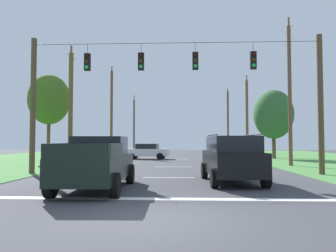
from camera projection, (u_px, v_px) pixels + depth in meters
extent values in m
plane|color=#3D3D42|center=(153.00, 221.00, 7.45)|extent=(120.00, 120.00, 0.00)
cube|color=white|center=(161.00, 199.00, 10.24)|extent=(12.98, 0.45, 0.01)
cube|color=white|center=(169.00, 178.00, 16.23)|extent=(2.50, 0.15, 0.01)
cube|color=white|center=(173.00, 167.00, 23.04)|extent=(2.50, 0.15, 0.01)
cube|color=white|center=(176.00, 160.00, 31.84)|extent=(2.50, 0.15, 0.01)
cube|color=white|center=(176.00, 158.00, 34.59)|extent=(2.50, 0.15, 0.01)
cylinder|color=brown|center=(33.00, 105.00, 18.37)|extent=(0.30, 0.30, 7.47)
cylinder|color=brown|center=(321.00, 104.00, 17.69)|extent=(0.30, 0.30, 7.47)
cylinder|color=black|center=(174.00, 43.00, 18.18)|extent=(15.53, 0.02, 0.02)
cylinder|color=black|center=(88.00, 49.00, 18.38)|extent=(0.02, 0.02, 0.53)
cube|color=black|center=(87.00, 62.00, 18.35)|extent=(0.32, 0.24, 0.95)
cylinder|color=#310503|center=(87.00, 56.00, 18.22)|extent=(0.20, 0.04, 0.20)
cylinder|color=#352203|center=(87.00, 62.00, 18.21)|extent=(0.20, 0.04, 0.20)
cylinder|color=green|center=(87.00, 67.00, 18.19)|extent=(0.20, 0.04, 0.20)
cylinder|color=black|center=(141.00, 48.00, 18.25)|extent=(0.02, 0.02, 0.53)
cube|color=black|center=(141.00, 62.00, 18.22)|extent=(0.32, 0.24, 0.95)
cylinder|color=#310503|center=(141.00, 56.00, 18.09)|extent=(0.20, 0.04, 0.20)
cylinder|color=#352203|center=(141.00, 61.00, 18.08)|extent=(0.20, 0.04, 0.20)
cylinder|color=green|center=(141.00, 67.00, 18.06)|extent=(0.20, 0.04, 0.20)
cylinder|color=black|center=(195.00, 47.00, 18.12)|extent=(0.02, 0.02, 0.53)
cube|color=black|center=(195.00, 61.00, 18.09)|extent=(0.32, 0.24, 0.95)
cylinder|color=#310503|center=(195.00, 55.00, 17.96)|extent=(0.20, 0.04, 0.20)
cylinder|color=#352203|center=(195.00, 60.00, 17.95)|extent=(0.20, 0.04, 0.20)
cylinder|color=green|center=(195.00, 66.00, 17.93)|extent=(0.20, 0.04, 0.20)
cylinder|color=black|center=(253.00, 47.00, 17.98)|extent=(0.02, 0.02, 0.53)
cube|color=black|center=(253.00, 60.00, 17.95)|extent=(0.32, 0.24, 0.95)
cylinder|color=#310503|center=(254.00, 54.00, 17.82)|extent=(0.20, 0.04, 0.20)
cylinder|color=#352203|center=(254.00, 60.00, 17.81)|extent=(0.20, 0.04, 0.20)
cylinder|color=green|center=(254.00, 65.00, 17.80)|extent=(0.20, 0.04, 0.20)
cube|color=black|center=(96.00, 167.00, 12.21)|extent=(2.14, 5.45, 0.85)
cube|color=black|center=(101.00, 146.00, 12.89)|extent=(1.90, 1.95, 0.70)
cube|color=black|center=(58.00, 150.00, 10.90)|extent=(0.16, 2.38, 0.45)
cube|color=black|center=(116.00, 150.00, 10.87)|extent=(0.16, 2.38, 0.45)
cube|color=black|center=(75.00, 151.00, 9.59)|extent=(1.96, 0.15, 0.45)
cylinder|color=black|center=(83.00, 174.00, 14.04)|extent=(0.30, 0.81, 0.80)
cylinder|color=black|center=(130.00, 174.00, 14.00)|extent=(0.30, 0.81, 0.80)
cylinder|color=black|center=(51.00, 185.00, 10.37)|extent=(0.30, 0.81, 0.80)
cylinder|color=black|center=(115.00, 185.00, 10.34)|extent=(0.30, 0.81, 0.80)
cube|color=black|center=(231.00, 163.00, 14.28)|extent=(2.20, 4.89, 0.95)
cube|color=black|center=(232.00, 144.00, 14.16)|extent=(1.96, 3.29, 0.65)
cylinder|color=black|center=(212.00, 135.00, 14.17)|extent=(0.19, 2.72, 0.05)
cylinder|color=black|center=(252.00, 135.00, 14.19)|extent=(0.19, 2.72, 0.05)
cylinder|color=black|center=(204.00, 170.00, 15.88)|extent=(0.30, 0.77, 0.76)
cylinder|color=black|center=(245.00, 170.00, 15.89)|extent=(0.30, 0.77, 0.76)
cylinder|color=black|center=(214.00, 178.00, 12.62)|extent=(0.30, 0.77, 0.76)
cylinder|color=black|center=(266.00, 178.00, 12.63)|extent=(0.30, 0.77, 0.76)
cube|color=silver|center=(147.00, 152.00, 33.21)|extent=(4.44, 2.17, 0.70)
cube|color=black|center=(147.00, 146.00, 33.23)|extent=(2.24, 1.80, 0.50)
cylinder|color=black|center=(163.00, 155.00, 33.90)|extent=(0.66, 0.28, 0.64)
cylinder|color=black|center=(160.00, 156.00, 32.11)|extent=(0.66, 0.28, 0.64)
cylinder|color=black|center=(135.00, 155.00, 34.27)|extent=(0.66, 0.28, 0.64)
cylinder|color=black|center=(131.00, 156.00, 32.49)|extent=(0.66, 0.28, 0.64)
cylinder|color=brown|center=(290.00, 95.00, 24.07)|extent=(0.28, 0.28, 10.15)
cube|color=brown|center=(289.00, 31.00, 24.28)|extent=(0.12, 0.12, 2.07)
cylinder|color=#B2B7BC|center=(285.00, 33.00, 25.12)|extent=(0.08, 0.08, 0.12)
cylinder|color=#B2B7BC|center=(292.00, 26.00, 23.46)|extent=(0.08, 0.08, 0.12)
cube|color=brown|center=(289.00, 44.00, 24.24)|extent=(0.12, 0.12, 2.32)
cylinder|color=#B2B7BC|center=(285.00, 46.00, 25.18)|extent=(0.08, 0.08, 0.12)
cylinder|color=#B2B7BC|center=(293.00, 38.00, 23.32)|extent=(0.08, 0.08, 0.12)
cylinder|color=brown|center=(247.00, 118.00, 40.80)|extent=(0.33, 0.33, 9.26)
cube|color=brown|center=(247.00, 83.00, 40.99)|extent=(0.12, 0.12, 2.04)
cylinder|color=#B2B7BC|center=(245.00, 84.00, 41.81)|extent=(0.08, 0.08, 0.12)
cylinder|color=#B2B7BC|center=(248.00, 81.00, 40.18)|extent=(0.08, 0.08, 0.12)
cube|color=brown|center=(247.00, 91.00, 40.95)|extent=(0.12, 0.12, 1.89)
cylinder|color=#B2B7BC|center=(246.00, 91.00, 41.71)|extent=(0.08, 0.08, 0.12)
cylinder|color=#B2B7BC|center=(248.00, 89.00, 40.20)|extent=(0.08, 0.08, 0.12)
cylinder|color=brown|center=(228.00, 121.00, 56.71)|extent=(0.33, 0.33, 10.24)
cube|color=brown|center=(228.00, 94.00, 56.93)|extent=(0.12, 0.12, 1.94)
cylinder|color=#B2B7BC|center=(227.00, 94.00, 57.71)|extent=(0.08, 0.08, 0.12)
cylinder|color=#B2B7BC|center=(228.00, 93.00, 56.16)|extent=(0.08, 0.08, 0.12)
cylinder|color=brown|center=(71.00, 108.00, 25.30)|extent=(0.34, 0.34, 8.50)
cube|color=brown|center=(71.00, 58.00, 25.48)|extent=(0.12, 0.12, 1.94)
cylinder|color=#B2B7BC|center=(75.00, 59.00, 26.26)|extent=(0.08, 0.08, 0.12)
cylinder|color=#B2B7BC|center=(68.00, 54.00, 24.71)|extent=(0.08, 0.08, 0.12)
cylinder|color=brown|center=(111.00, 113.00, 40.93)|extent=(0.32, 0.32, 10.39)
cube|color=brown|center=(112.00, 75.00, 41.15)|extent=(0.12, 0.12, 2.06)
cylinder|color=#B2B7BC|center=(113.00, 75.00, 41.98)|extent=(0.08, 0.08, 0.12)
cylinder|color=#B2B7BC|center=(110.00, 72.00, 40.33)|extent=(0.08, 0.08, 0.12)
cylinder|color=brown|center=(134.00, 125.00, 58.57)|extent=(0.31, 0.31, 9.06)
cube|color=brown|center=(134.00, 102.00, 58.76)|extent=(0.12, 0.12, 2.37)
cylinder|color=#B2B7BC|center=(135.00, 102.00, 59.71)|extent=(0.08, 0.08, 0.12)
cylinder|color=#B2B7BC|center=(133.00, 101.00, 57.82)|extent=(0.08, 0.08, 0.12)
cube|color=brown|center=(134.00, 107.00, 58.71)|extent=(0.12, 0.12, 1.91)
cylinder|color=#B2B7BC|center=(135.00, 107.00, 59.48)|extent=(0.08, 0.08, 0.12)
cylinder|color=#B2B7BC|center=(133.00, 106.00, 57.96)|extent=(0.08, 0.08, 0.12)
cylinder|color=brown|center=(49.00, 137.00, 29.47)|extent=(0.30, 0.30, 4.25)
ellipsoid|color=#41651E|center=(49.00, 99.00, 29.63)|extent=(3.65, 3.65, 4.46)
cylinder|color=brown|center=(274.00, 143.00, 33.68)|extent=(0.37, 0.37, 3.13)
ellipsoid|color=#326030|center=(273.00, 114.00, 33.81)|extent=(3.99, 3.99, 4.95)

